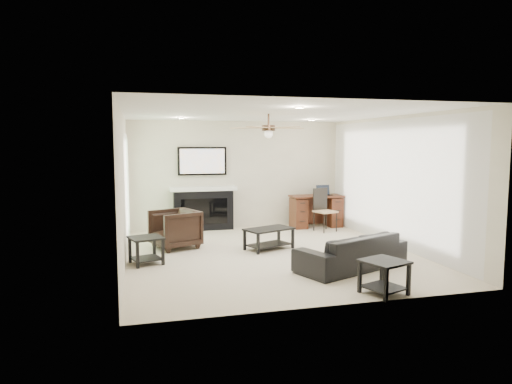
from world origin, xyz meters
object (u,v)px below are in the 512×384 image
armchair (175,229)px  desk (316,211)px  sofa (351,251)px  fireplace_unit (203,189)px  coffee_table (269,239)px

armchair → desk: bearing=90.5°
sofa → armchair: bearing=-61.4°
fireplace_unit → desk: fireplace_unit is taller
fireplace_unit → desk: 2.72m
coffee_table → desk: (1.73, 1.94, 0.18)m
desk → fireplace_unit: bearing=173.7°
desk → coffee_table: bearing=-131.7°
sofa → fireplace_unit: (-1.81, 3.84, 0.68)m
armchair → fireplace_unit: size_ratio=0.42×
armchair → coffee_table: size_ratio=0.90×
desk → armchair: bearing=-157.9°
armchair → fireplace_unit: (0.79, 1.69, 0.59)m
coffee_table → fireplace_unit: fireplace_unit is taller
sofa → coffee_table: 1.84m
fireplace_unit → desk: (2.65, -0.29, -0.57)m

